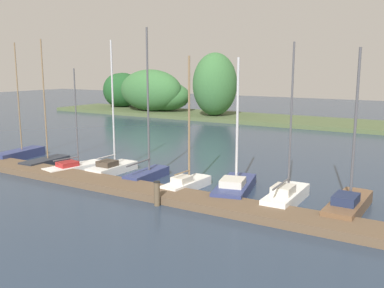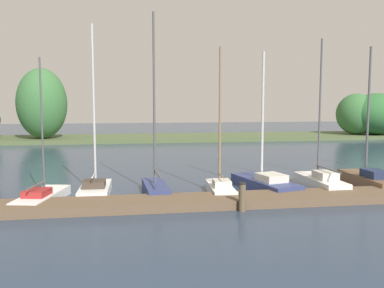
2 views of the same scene
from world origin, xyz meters
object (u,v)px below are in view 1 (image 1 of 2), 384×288
Objects in this scene: sailboat_5 at (188,182)px; mooring_piling_1 at (157,193)px; sailboat_3 at (113,166)px; sailboat_2 at (76,167)px; sailboat_6 at (235,185)px; sailboat_4 at (148,171)px; sailboat_8 at (349,203)px; sailboat_7 at (287,194)px; sailboat_1 at (47,160)px; sailboat_0 at (21,153)px.

sailboat_5 reaches higher than mooring_piling_1.
sailboat_2 is at bearing 115.18° from sailboat_3.
sailboat_6 reaches higher than mooring_piling_1.
sailboat_4 is at bearing -91.92° from sailboat_3.
sailboat_3 is at bearing 148.08° from mooring_piling_1.
sailboat_6 is 5.19m from sailboat_8.
sailboat_7 is 1.04× the size of sailboat_8.
sailboat_4 is 1.18× the size of sailboat_8.
sailboat_1 is at bearing 91.97° from sailboat_4.
sailboat_5 is 0.96× the size of sailboat_8.
sailboat_3 reaches higher than sailboat_5.
sailboat_2 is at bearing 96.36° from sailboat_4.
sailboat_6 is at bearing -94.88° from sailboat_0.
sailboat_5 is at bearing -104.03° from sailboat_4.
sailboat_1 is at bearing 100.59° from sailboat_3.
sailboat_0 reaches higher than sailboat_7.
sailboat_3 reaches higher than sailboat_2.
sailboat_4 is 10.22m from sailboat_8.
sailboat_1 is at bearing -105.48° from sailboat_0.
sailboat_4 is at bearing 131.90° from mooring_piling_1.
sailboat_1 is at bearing 91.08° from sailboat_7.
sailboat_4 is 7.64m from sailboat_7.
sailboat_1 reaches higher than sailboat_6.
sailboat_5 is at bearing -76.02° from sailboat_2.
sailboat_1 is 0.95× the size of sailboat_4.
sailboat_1 is at bearing 165.13° from mooring_piling_1.
sailboat_5 reaches higher than sailboat_2.
sailboat_6 is (12.19, 0.81, 0.06)m from sailboat_1.
sailboat_8 reaches higher than mooring_piling_1.
sailboat_0 is 0.99× the size of sailboat_1.
mooring_piling_1 is at bearing -96.53° from sailboat_2.
mooring_piling_1 is at bearing -106.57° from sailboat_1.
sailboat_0 is 15.29m from sailboat_6.
sailboat_2 is at bearing -102.43° from sailboat_0.
sailboat_2 is 14.82m from sailboat_8.
mooring_piling_1 is at bearing -120.87° from sailboat_3.
sailboat_3 is 7.60m from sailboat_6.
sailboat_8 is (14.80, 0.87, 0.11)m from sailboat_2.
sailboat_4 is 2.84m from sailboat_5.
sailboat_6 is at bearing -87.93° from sailboat_1.
sailboat_6 is (9.61, 0.93, 0.09)m from sailboat_2.
mooring_piling_1 is (0.20, -2.80, 0.16)m from sailboat_5.
sailboat_2 is 0.92× the size of sailboat_6.
sailboat_3 is 0.93× the size of sailboat_4.
sailboat_5 is 2.81m from mooring_piling_1.
sailboat_5 is at bearing 94.16° from sailboat_7.
sailboat_1 is 1.08× the size of sailboat_7.
sailboat_4 is 1.24× the size of sailboat_6.
sailboat_0 is 20.48m from sailboat_8.
sailboat_5 is at bearing -97.79° from sailboat_0.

